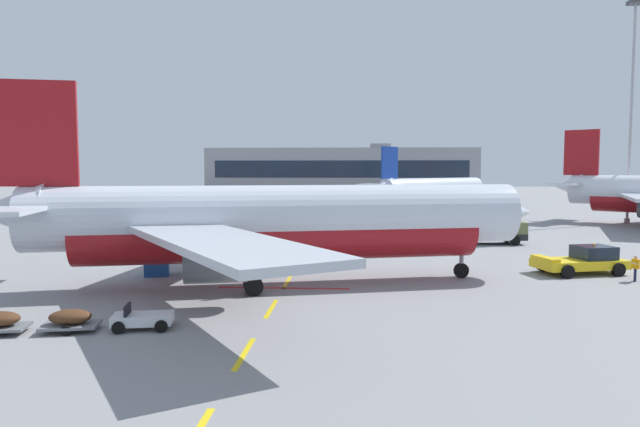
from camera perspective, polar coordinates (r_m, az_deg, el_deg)
name	(u,v)px	position (r m, az deg, el deg)	size (l,w,h in m)	color
ground	(552,250)	(55.50, 22.07, -3.37)	(400.00, 400.00, 0.00)	gray
apron_paint_markings	(307,249)	(52.02, -1.31, -3.54)	(8.00, 98.52, 0.01)	yellow
airliner_foreground	(273,222)	(35.53, -4.71, -0.81)	(34.46, 33.60, 12.20)	silver
pushback_tug	(583,261)	(43.66, 24.62, -4.26)	(6.52, 4.31, 2.08)	yellow
airliner_mid_left	(433,189)	(108.77, 11.11, 2.39)	(26.46, 26.89, 11.13)	silver
catering_truck	(485,227)	(57.66, 16.11, -1.30)	(7.14, 3.02, 3.14)	black
baggage_train	(71,320)	(28.05, -23.47, -9.65)	(8.72, 3.09, 1.14)	silver
ground_crew_worker	(635,267)	(42.07, 28.83, -4.65)	(0.36, 0.67, 1.68)	#191E38
uld_cargo_container	(157,264)	(40.55, -15.89, -4.81)	(1.97, 1.94, 1.60)	#194C9E
apron_light_mast_far	(632,89)	(88.64, 28.58, 10.83)	(1.80, 1.80, 29.48)	slate
terminal_satellite	(342,171)	(175.73, 2.16, 4.21)	(78.28, 25.83, 15.07)	gray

